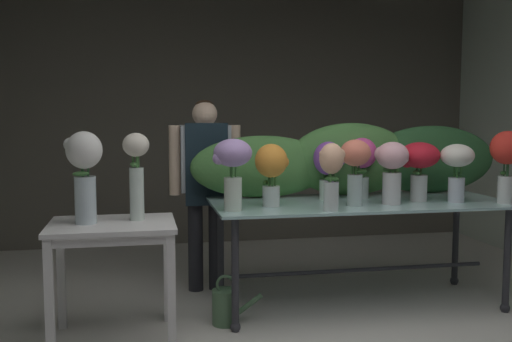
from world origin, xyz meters
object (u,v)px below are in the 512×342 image
at_px(florist, 205,175).
at_px(watering_can, 226,306).
at_px(display_table_glass, 360,216).
at_px(vase_sunset_snapdragons, 272,168).
at_px(side_table_white, 112,238).
at_px(vase_coral_stock, 355,164).
at_px(vase_crimson_lilies, 419,162).
at_px(vase_peach_hydrangea, 332,170).
at_px(vase_blush_peonies, 391,166).
at_px(vase_cream_lisianthus_tall, 136,170).
at_px(vase_scarlet_tulips, 507,156).
at_px(vase_fuchsia_dahlias, 362,160).
at_px(vase_lilac_anemones, 233,164).
at_px(vase_ivory_ranunculus, 458,165).
at_px(vase_white_roses_tall, 85,169).
at_px(vase_violet_carnations, 329,165).

distance_m(florist, watering_can, 1.15).
bearing_deg(display_table_glass, vase_sunset_snapdragons, -172.31).
xyz_separation_m(vase_sunset_snapdragons, watering_can, (-0.34, -0.12, -0.93)).
relative_size(side_table_white, vase_coral_stock, 1.67).
height_order(vase_crimson_lilies, vase_peach_hydrangea, vase_peach_hydrangea).
relative_size(vase_blush_peonies, vase_sunset_snapdragons, 1.02).
distance_m(vase_peach_hydrangea, vase_cream_lisianthus_tall, 1.27).
bearing_deg(vase_scarlet_tulips, vase_fuchsia_dahlias, 153.79).
xyz_separation_m(vase_sunset_snapdragons, vase_lilac_anemones, (-0.29, -0.14, 0.05)).
bearing_deg(florist, side_table_white, -126.27).
bearing_deg(vase_cream_lisianthus_tall, vase_ivory_ranunculus, 2.45).
bearing_deg(vase_blush_peonies, vase_white_roses_tall, -175.29).
distance_m(vase_blush_peonies, vase_lilac_anemones, 1.15).
bearing_deg(vase_blush_peonies, vase_fuchsia_dahlias, 106.82).
height_order(vase_coral_stock, vase_lilac_anemones, vase_lilac_anemones).
distance_m(vase_blush_peonies, vase_peach_hydrangea, 0.55).
relative_size(display_table_glass, vase_fuchsia_dahlias, 4.72).
relative_size(vase_blush_peonies, vase_coral_stock, 0.96).
bearing_deg(vase_white_roses_tall, vase_fuchsia_dahlias, 14.05).
bearing_deg(side_table_white, vase_cream_lisianthus_tall, 21.62).
height_order(vase_crimson_lilies, vase_cream_lisianthus_tall, vase_cream_lisianthus_tall).
bearing_deg(display_table_glass, vase_ivory_ranunculus, -14.63).
bearing_deg(vase_lilac_anemones, vase_scarlet_tulips, -1.75).
bearing_deg(vase_lilac_anemones, vase_peach_hydrangea, -11.99).
bearing_deg(vase_ivory_ranunculus, vase_cream_lisianthus_tall, -177.55).
bearing_deg(vase_peach_hydrangea, vase_blush_peonies, 21.74).
relative_size(vase_blush_peonies, vase_peach_hydrangea, 0.98).
height_order(vase_sunset_snapdragons, vase_cream_lisianthus_tall, vase_cream_lisianthus_tall).
relative_size(vase_ivory_ranunculus, vase_white_roses_tall, 0.74).
height_order(vase_coral_stock, vase_white_roses_tall, vase_white_roses_tall).
xyz_separation_m(vase_cream_lisianthus_tall, watering_can, (0.58, 0.07, -0.95)).
bearing_deg(vase_cream_lisianthus_tall, vase_sunset_snapdragons, 11.12).
height_order(vase_scarlet_tulips, vase_ivory_ranunculus, vase_scarlet_tulips).
distance_m(vase_blush_peonies, vase_violet_carnations, 0.47).
distance_m(vase_coral_stock, vase_white_roses_tall, 1.81).
height_order(vase_blush_peonies, vase_crimson_lilies, vase_blush_peonies).
distance_m(florist, vase_peach_hydrangea, 1.22).
xyz_separation_m(vase_scarlet_tulips, vase_fuchsia_dahlias, (-0.92, 0.45, -0.05)).
bearing_deg(vase_cream_lisianthus_tall, vase_scarlet_tulips, -0.39).
distance_m(display_table_glass, vase_white_roses_tall, 1.99).
xyz_separation_m(display_table_glass, side_table_white, (-1.76, -0.34, -0.02)).
xyz_separation_m(side_table_white, vase_crimson_lilies, (2.19, 0.27, 0.42)).
height_order(side_table_white, vase_crimson_lilies, vase_crimson_lilies).
relative_size(vase_crimson_lilies, vase_fuchsia_dahlias, 0.95).
xyz_separation_m(vase_crimson_lilies, watering_can, (-1.45, -0.14, -0.95)).
height_order(display_table_glass, vase_sunset_snapdragons, vase_sunset_snapdragons).
distance_m(vase_ivory_ranunculus, vase_fuchsia_dahlias, 0.69).
distance_m(display_table_glass, vase_scarlet_tulips, 1.13).
bearing_deg(side_table_white, vase_lilac_anemones, 7.58).
bearing_deg(florist, vase_lilac_anemones, -83.68).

